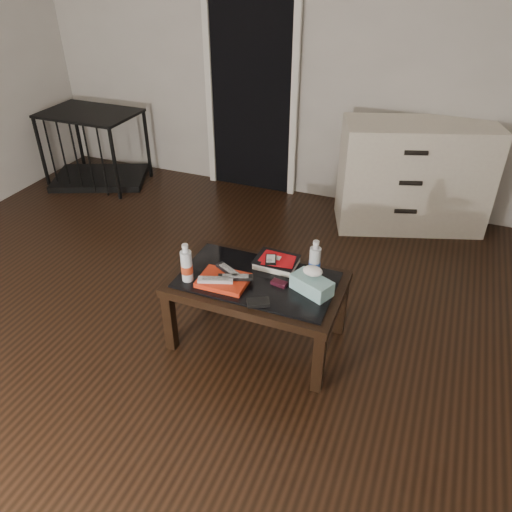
{
  "coord_description": "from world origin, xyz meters",
  "views": [
    {
      "loc": [
        1.35,
        -1.83,
        2.15
      ],
      "look_at": [
        0.44,
        0.47,
        0.55
      ],
      "focal_mm": 35.0,
      "sensor_mm": 36.0,
      "label": 1
    }
  ],
  "objects_px": {
    "water_bottle_right": "(315,259)",
    "coffee_table": "(257,288)",
    "pet_crate": "(97,159)",
    "textbook": "(276,262)",
    "dresser": "(413,176)",
    "water_bottle_left": "(186,262)",
    "tissue_box": "(312,285)"
  },
  "relations": [
    {
      "from": "coffee_table",
      "to": "water_bottle_left",
      "type": "xyz_separation_m",
      "value": [
        -0.37,
        -0.15,
        0.18
      ]
    },
    {
      "from": "tissue_box",
      "to": "water_bottle_right",
      "type": "bearing_deg",
      "value": 125.86
    },
    {
      "from": "dresser",
      "to": "pet_crate",
      "type": "xyz_separation_m",
      "value": [
        -3.05,
        -0.23,
        -0.22
      ]
    },
    {
      "from": "dresser",
      "to": "textbook",
      "type": "relative_size",
      "value": 5.19
    },
    {
      "from": "water_bottle_right",
      "to": "tissue_box",
      "type": "height_order",
      "value": "water_bottle_right"
    },
    {
      "from": "pet_crate",
      "to": "water_bottle_right",
      "type": "bearing_deg",
      "value": -51.78
    },
    {
      "from": "water_bottle_left",
      "to": "tissue_box",
      "type": "relative_size",
      "value": 1.03
    },
    {
      "from": "coffee_table",
      "to": "tissue_box",
      "type": "distance_m",
      "value": 0.34
    },
    {
      "from": "pet_crate",
      "to": "textbook",
      "type": "relative_size",
      "value": 4.25
    },
    {
      "from": "dresser",
      "to": "pet_crate",
      "type": "relative_size",
      "value": 1.22
    },
    {
      "from": "water_bottle_right",
      "to": "coffee_table",
      "type": "bearing_deg",
      "value": -152.96
    },
    {
      "from": "textbook",
      "to": "tissue_box",
      "type": "xyz_separation_m",
      "value": [
        0.27,
        -0.18,
        0.02
      ]
    },
    {
      "from": "dresser",
      "to": "water_bottle_left",
      "type": "relative_size",
      "value": 5.45
    },
    {
      "from": "coffee_table",
      "to": "water_bottle_left",
      "type": "relative_size",
      "value": 4.2
    },
    {
      "from": "coffee_table",
      "to": "water_bottle_right",
      "type": "bearing_deg",
      "value": 27.04
    },
    {
      "from": "coffee_table",
      "to": "dresser",
      "type": "xyz_separation_m",
      "value": [
        0.66,
        1.86,
        0.05
      ]
    },
    {
      "from": "textbook",
      "to": "dresser",
      "type": "bearing_deg",
      "value": 70.88
    },
    {
      "from": "tissue_box",
      "to": "pet_crate",
      "type": "bearing_deg",
      "value": 173.68
    },
    {
      "from": "dresser",
      "to": "tissue_box",
      "type": "bearing_deg",
      "value": -118.83
    },
    {
      "from": "textbook",
      "to": "tissue_box",
      "type": "relative_size",
      "value": 1.09
    },
    {
      "from": "dresser",
      "to": "textbook",
      "type": "xyz_separation_m",
      "value": [
        -0.61,
        -1.69,
        0.03
      ]
    },
    {
      "from": "dresser",
      "to": "textbook",
      "type": "height_order",
      "value": "dresser"
    },
    {
      "from": "coffee_table",
      "to": "water_bottle_left",
      "type": "height_order",
      "value": "water_bottle_left"
    },
    {
      "from": "pet_crate",
      "to": "dresser",
      "type": "bearing_deg",
      "value": -18.52
    },
    {
      "from": "water_bottle_left",
      "to": "water_bottle_right",
      "type": "height_order",
      "value": "same"
    },
    {
      "from": "textbook",
      "to": "water_bottle_right",
      "type": "height_order",
      "value": "water_bottle_right"
    },
    {
      "from": "coffee_table",
      "to": "tissue_box",
      "type": "bearing_deg",
      "value": -0.17
    },
    {
      "from": "pet_crate",
      "to": "textbook",
      "type": "distance_m",
      "value": 2.85
    },
    {
      "from": "water_bottle_right",
      "to": "water_bottle_left",
      "type": "bearing_deg",
      "value": -155.48
    },
    {
      "from": "pet_crate",
      "to": "tissue_box",
      "type": "relative_size",
      "value": 4.62
    },
    {
      "from": "dresser",
      "to": "water_bottle_left",
      "type": "height_order",
      "value": "dresser"
    },
    {
      "from": "coffee_table",
      "to": "pet_crate",
      "type": "relative_size",
      "value": 0.94
    }
  ]
}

